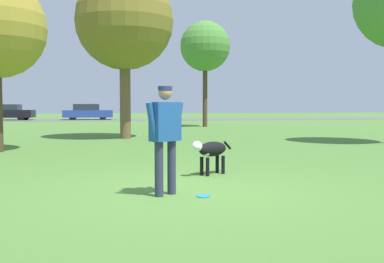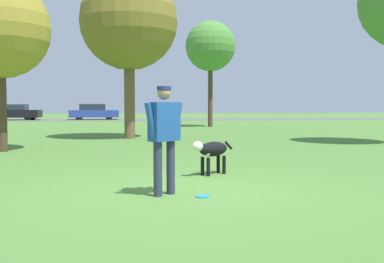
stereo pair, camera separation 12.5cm
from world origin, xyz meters
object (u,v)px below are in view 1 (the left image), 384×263
at_px(tree_mid_center, 125,21).
at_px(parked_car_blue, 88,112).
at_px(frisbee, 204,196).
at_px(tree_far_right, 205,47).
at_px(parked_car_black, 8,112).
at_px(person, 165,130).
at_px(dog, 211,150).

distance_m(tree_mid_center, parked_car_blue, 22.57).
relative_size(frisbee, tree_mid_center, 0.03).
bearing_deg(tree_far_right, tree_mid_center, -119.52).
xyz_separation_m(parked_car_black, parked_car_blue, (6.64, -0.13, 0.00)).
height_order(person, parked_car_black, person).
bearing_deg(person, frisbee, -58.85).
bearing_deg(dog, parked_car_blue, -116.76).
relative_size(person, parked_car_blue, 0.38).
distance_m(tree_mid_center, parked_car_black, 24.47).
relative_size(tree_far_right, parked_car_blue, 1.48).
distance_m(person, tree_mid_center, 11.95).
xyz_separation_m(dog, frisbee, (-0.52, -2.02, -0.47)).
bearing_deg(dog, frisbee, 40.69).
bearing_deg(parked_car_black, person, -70.43).
bearing_deg(tree_mid_center, parked_car_black, 113.52).
height_order(tree_mid_center, parked_car_black, tree_mid_center).
xyz_separation_m(frisbee, parked_car_blue, (-4.00, 33.61, 0.66)).
bearing_deg(tree_far_right, parked_car_blue, 120.35).
bearing_deg(parked_car_black, parked_car_blue, 1.69).
height_order(tree_far_right, tree_mid_center, tree_mid_center).
xyz_separation_m(frisbee, tree_far_right, (3.86, 20.18, 4.79)).
bearing_deg(dog, tree_mid_center, -115.89).
xyz_separation_m(dog, parked_car_black, (-11.16, 31.72, 0.19)).
distance_m(tree_far_right, parked_car_blue, 16.10).
relative_size(dog, tree_mid_center, 0.14).
bearing_deg(parked_car_blue, parked_car_black, 176.48).
height_order(parked_car_black, parked_car_blue, parked_car_blue).
relative_size(tree_far_right, parked_car_black, 1.49).
height_order(frisbee, parked_car_blue, parked_car_blue).
bearing_deg(parked_car_blue, frisbee, -85.61).
relative_size(tree_far_right, tree_mid_center, 0.96).
distance_m(frisbee, tree_mid_center, 12.52).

